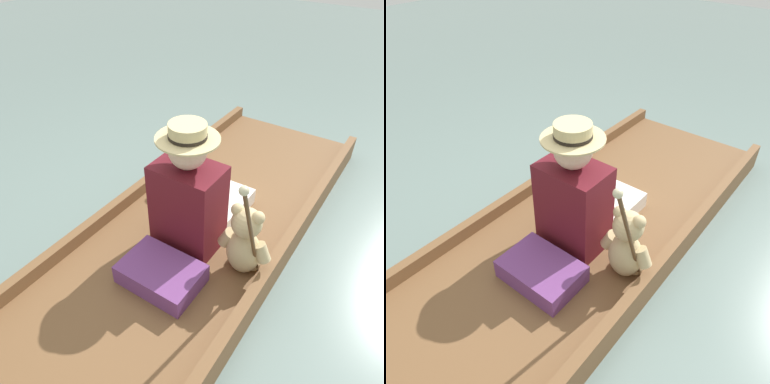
{
  "view_description": "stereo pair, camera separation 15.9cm",
  "coord_description": "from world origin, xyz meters",
  "views": [
    {
      "loc": [
        0.95,
        -1.58,
        1.76
      ],
      "look_at": [
        0.02,
        -0.18,
        0.47
      ],
      "focal_mm": 35.0,
      "sensor_mm": 36.0,
      "label": 1
    },
    {
      "loc": [
        1.08,
        -1.49,
        1.76
      ],
      "look_at": [
        0.02,
        -0.18,
        0.47
      ],
      "focal_mm": 35.0,
      "sensor_mm": 36.0,
      "label": 2
    }
  ],
  "objects": [
    {
      "name": "ground_plane",
      "position": [
        0.0,
        0.0,
        0.0
      ],
      "size": [
        16.0,
        16.0,
        0.0
      ],
      "primitive_type": "plane",
      "color": "slate"
    },
    {
      "name": "teddy_bear",
      "position": [
        0.39,
        -0.23,
        0.33
      ],
      "size": [
        0.32,
        0.19,
        0.45
      ],
      "color": "tan",
      "rests_on": "punt_boat"
    },
    {
      "name": "walking_cane",
      "position": [
        0.47,
        -0.37,
        0.57
      ],
      "size": [
        0.04,
        0.33,
        0.78
      ],
      "color": "brown",
      "rests_on": "punt_boat"
    },
    {
      "name": "punt_boat",
      "position": [
        0.0,
        0.0,
        0.07
      ],
      "size": [
        1.14,
        3.05,
        0.21
      ],
      "color": "brown",
      "rests_on": "ground_plane"
    },
    {
      "name": "wine_glass",
      "position": [
        -0.39,
        0.11,
        0.21
      ],
      "size": [
        0.1,
        0.1,
        0.13
      ],
      "color": "silver",
      "rests_on": "punt_boat"
    },
    {
      "name": "seated_person",
      "position": [
        0.02,
        -0.15,
        0.42
      ],
      "size": [
        0.38,
        0.74,
        0.8
      ],
      "rotation": [
        0.0,
        0.0,
        -0.06
      ],
      "color": "white",
      "rests_on": "punt_boat"
    },
    {
      "name": "seat_cushion",
      "position": [
        0.07,
        -0.56,
        0.18
      ],
      "size": [
        0.43,
        0.3,
        0.12
      ],
      "color": "#6B3875",
      "rests_on": "punt_boat"
    }
  ]
}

